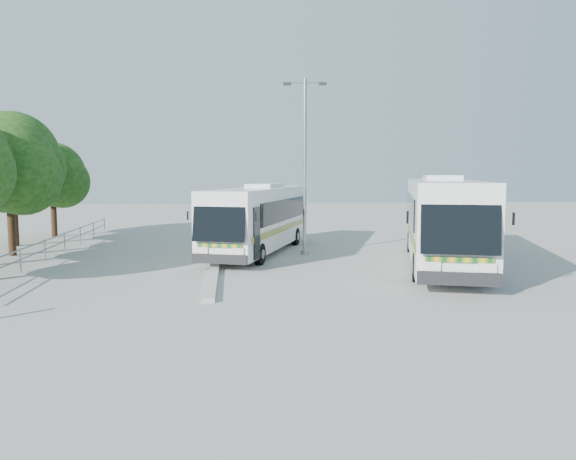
{
  "coord_description": "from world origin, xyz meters",
  "views": [
    {
      "loc": [
        -1.54,
        -23.16,
        4.03
      ],
      "look_at": [
        0.92,
        1.45,
        1.49
      ],
      "focal_mm": 35.0,
      "sensor_mm": 36.0,
      "label": 1
    }
  ],
  "objects": [
    {
      "name": "kerb_divider",
      "position": [
        -2.3,
        2.0,
        0.07
      ],
      "size": [
        0.4,
        16.0,
        0.15
      ],
      "primitive_type": "cube",
      "color": "#B2B2AD",
      "rests_on": "ground"
    },
    {
      "name": "railing",
      "position": [
        -10.0,
        4.0,
        0.74
      ],
      "size": [
        0.06,
        22.0,
        1.0
      ],
      "color": "gray",
      "rests_on": "ground"
    },
    {
      "name": "coach_main",
      "position": [
        -0.15,
        4.97,
        1.79
      ],
      "size": [
        6.09,
        11.87,
        3.27
      ],
      "rotation": [
        0.0,
        0.0,
        -0.34
      ],
      "color": "white",
      "rests_on": "ground"
    },
    {
      "name": "tree_far_c",
      "position": [
        -12.12,
        5.1,
        4.26
      ],
      "size": [
        4.97,
        4.69,
        6.49
      ],
      "color": "#382314",
      "rests_on": "ground"
    },
    {
      "name": "lamppost",
      "position": [
        2.0,
        4.01,
        4.7
      ],
      "size": [
        2.08,
        0.47,
        8.52
      ],
      "rotation": [
        0.0,
        0.0,
        -0.14
      ],
      "color": "#93969B",
      "rests_on": "ground"
    },
    {
      "name": "tree_far_d",
      "position": [
        -13.31,
        8.8,
        4.82
      ],
      "size": [
        5.62,
        5.3,
        7.33
      ],
      "color": "#382314",
      "rests_on": "ground"
    },
    {
      "name": "tree_far_e",
      "position": [
        -12.63,
        13.3,
        3.89
      ],
      "size": [
        4.54,
        4.28,
        5.92
      ],
      "color": "#382314",
      "rests_on": "ground"
    },
    {
      "name": "ground",
      "position": [
        0.0,
        0.0,
        0.0
      ],
      "size": [
        100.0,
        100.0,
        0.0
      ],
      "primitive_type": "plane",
      "color": "#969691",
      "rests_on": "ground"
    },
    {
      "name": "coach_adjacent",
      "position": [
        7.6,
        0.37,
        2.02
      ],
      "size": [
        6.28,
        13.5,
        3.69
      ],
      "rotation": [
        0.0,
        0.0,
        -0.29
      ],
      "color": "white",
      "rests_on": "ground"
    }
  ]
}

